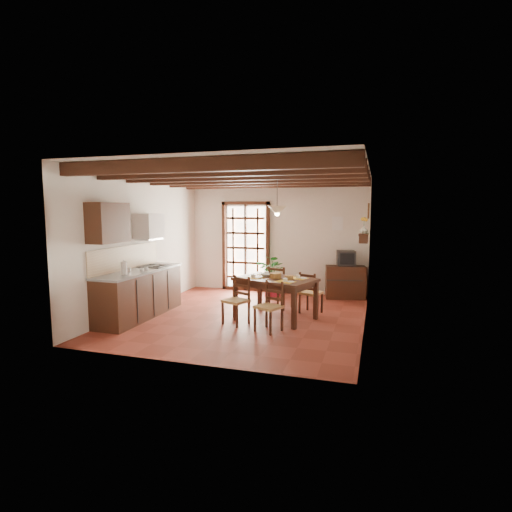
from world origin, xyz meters
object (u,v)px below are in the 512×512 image
at_px(dining_table, 275,283).
at_px(potted_plant, 273,272).
at_px(crt_tv, 346,258).
at_px(chair_near_right, 269,316).
at_px(chair_near_left, 236,309).
at_px(kitchen_counter, 140,293).
at_px(chair_far_right, 311,300).
at_px(chair_far_left, 280,295).
at_px(sideboard, 345,282).
at_px(pendant_lamp, 277,210).

bearing_deg(dining_table, potted_plant, 125.51).
height_order(crt_tv, potted_plant, potted_plant).
bearing_deg(chair_near_right, chair_near_left, -176.35).
xyz_separation_m(kitchen_counter, chair_near_left, (1.96, 0.07, -0.20)).
height_order(dining_table, chair_near_left, chair_near_left).
xyz_separation_m(chair_near_left, chair_far_right, (1.17, 1.15, -0.01)).
bearing_deg(crt_tv, chair_near_right, -122.39).
xyz_separation_m(chair_far_left, crt_tv, (1.24, 1.35, 0.67)).
bearing_deg(chair_near_left, chair_far_right, 66.93).
height_order(chair_near_left, crt_tv, crt_tv).
relative_size(kitchen_counter, potted_plant, 1.06).
height_order(dining_table, crt_tv, crt_tv).
relative_size(crt_tv, potted_plant, 0.22).
bearing_deg(kitchen_counter, chair_near_left, 2.11).
relative_size(chair_far_right, sideboard, 0.93).
xyz_separation_m(kitchen_counter, chair_far_left, (2.45, 1.47, -0.19)).
relative_size(potted_plant, pendant_lamp, 2.52).
relative_size(chair_far_left, potted_plant, 0.43).
relative_size(chair_near_right, sideboard, 0.95).
xyz_separation_m(kitchen_counter, chair_far_right, (3.13, 1.23, -0.21)).
bearing_deg(chair_far_right, sideboard, -88.64).
relative_size(dining_table, potted_plant, 0.78).
bearing_deg(kitchen_counter, chair_near_right, -3.61).
height_order(chair_near_right, chair_far_right, chair_near_right).
bearing_deg(potted_plant, kitchen_counter, -127.16).
bearing_deg(crt_tv, potted_plant, 173.84).
distance_m(dining_table, chair_far_right, 0.92).
bearing_deg(dining_table, chair_near_left, -115.98).
bearing_deg(dining_table, chair_near_right, -63.93).
bearing_deg(chair_far_left, chair_far_right, 179.94).
distance_m(potted_plant, pendant_lamp, 2.46).
relative_size(chair_near_left, pendant_lamp, 1.03).
distance_m(chair_far_right, pendant_lamp, 1.97).
xyz_separation_m(chair_near_right, potted_plant, (-0.66, 2.78, 0.30)).
distance_m(dining_table, pendant_lamp, 1.40).
distance_m(chair_near_right, potted_plant, 2.87).
distance_m(dining_table, crt_tv, 2.47).
xyz_separation_m(dining_table, crt_tv, (1.14, 2.17, 0.28)).
bearing_deg(chair_near_right, chair_far_left, 119.72).
height_order(chair_near_left, sideboard, chair_near_left).
height_order(chair_near_left, pendant_lamp, pendant_lamp).
bearing_deg(pendant_lamp, kitchen_counter, -163.61).
height_order(chair_far_left, sideboard, chair_far_left).
relative_size(chair_near_left, chair_far_left, 0.96).
distance_m(dining_table, potted_plant, 2.05).
bearing_deg(dining_table, crt_tv, 81.56).
bearing_deg(kitchen_counter, potted_plant, 52.84).
relative_size(chair_far_right, crt_tv, 1.79).
distance_m(chair_near_left, pendant_lamp, 2.01).
relative_size(sideboard, crt_tv, 1.92).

